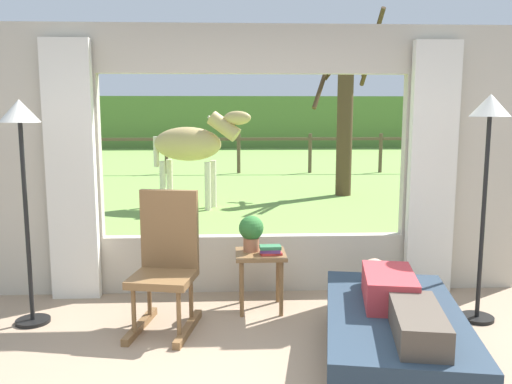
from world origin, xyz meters
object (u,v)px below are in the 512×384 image
at_px(recliner_sofa, 393,338).
at_px(rocking_chair, 166,262).
at_px(side_table, 261,263).
at_px(horse, 192,145).
at_px(reclining_person, 397,298).
at_px(potted_plant, 251,231).
at_px(floor_lamp_left, 21,145).
at_px(floor_lamp_right, 488,139).
at_px(book_stack, 271,250).
at_px(pasture_tree, 346,111).

xyz_separation_m(recliner_sofa, rocking_chair, (-1.63, 0.82, 0.33)).
relative_size(side_table, horse, 0.29).
relative_size(recliner_sofa, reclining_person, 1.28).
distance_m(rocking_chair, potted_plant, 0.83).
xyz_separation_m(recliner_sofa, floor_lamp_left, (-2.77, 0.94, 1.27)).
bearing_deg(floor_lamp_right, recliner_sofa, -139.61).
xyz_separation_m(floor_lamp_right, horse, (-2.77, 5.32, -0.37)).
distance_m(side_table, book_stack, 0.17).
bearing_deg(recliner_sofa, floor_lamp_left, 171.60).
bearing_deg(pasture_tree, floor_lamp_right, -92.22).
height_order(book_stack, floor_lamp_right, floor_lamp_right).
distance_m(potted_plant, floor_lamp_right, 2.11).
distance_m(side_table, pasture_tree, 6.80).
bearing_deg(recliner_sofa, rocking_chair, 163.65).
bearing_deg(side_table, horse, 100.71).
xyz_separation_m(potted_plant, pasture_tree, (2.16, 6.28, 1.05)).
height_order(potted_plant, book_stack, potted_plant).
bearing_deg(floor_lamp_right, side_table, 169.70).
xyz_separation_m(rocking_chair, pasture_tree, (2.87, 6.68, 1.21)).
distance_m(book_stack, floor_lamp_left, 2.22).
bearing_deg(rocking_chair, reclining_person, -17.25).
xyz_separation_m(rocking_chair, potted_plant, (0.71, 0.40, 0.16)).
bearing_deg(book_stack, reclining_person, -56.48).
bearing_deg(rocking_chair, pasture_tree, 77.56).
xyz_separation_m(rocking_chair, floor_lamp_right, (2.61, 0.01, 0.98)).
height_order(recliner_sofa, floor_lamp_left, floor_lamp_left).
bearing_deg(floor_lamp_right, reclining_person, -137.97).
distance_m(reclining_person, floor_lamp_left, 3.10).
xyz_separation_m(recliner_sofa, floor_lamp_right, (0.98, 0.83, 1.31)).
bearing_deg(potted_plant, floor_lamp_right, -11.62).
height_order(potted_plant, pasture_tree, pasture_tree).
bearing_deg(floor_lamp_left, rocking_chair, -5.98).
distance_m(side_table, potted_plant, 0.29).
xyz_separation_m(potted_plant, floor_lamp_right, (1.91, -0.39, 0.83)).
distance_m(potted_plant, pasture_tree, 6.72).
height_order(potted_plant, horse, horse).
height_order(rocking_chair, floor_lamp_left, floor_lamp_left).
height_order(floor_lamp_right, pasture_tree, pasture_tree).
height_order(reclining_person, book_stack, reclining_person).
relative_size(reclining_person, side_table, 2.76).
relative_size(side_table, potted_plant, 1.63).
xyz_separation_m(potted_plant, horse, (-0.86, 4.93, 0.45)).
bearing_deg(reclining_person, recliner_sofa, 100.35).
height_order(floor_lamp_left, horse, floor_lamp_left).
relative_size(side_table, floor_lamp_left, 0.28).
relative_size(recliner_sofa, horse, 1.01).
relative_size(rocking_chair, floor_lamp_left, 0.61).
relative_size(floor_lamp_left, pasture_tree, 0.50).
relative_size(recliner_sofa, potted_plant, 5.73).
relative_size(recliner_sofa, pasture_tree, 0.50).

